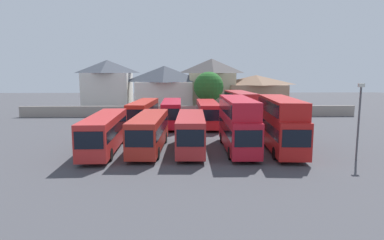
{
  "coord_description": "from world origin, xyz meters",
  "views": [
    {
      "loc": [
        -0.87,
        -31.48,
        7.51
      ],
      "look_at": [
        0.0,
        3.0,
        2.49
      ],
      "focal_mm": 31.27,
      "sensor_mm": 36.0,
      "label": 1
    }
  ],
  "objects": [
    {
      "name": "ground",
      "position": [
        0.0,
        18.0,
        0.0
      ],
      "size": [
        140.0,
        140.0,
        0.0
      ],
      "primitive_type": "plane",
      "color": "#424247"
    },
    {
      "name": "bus_2",
      "position": [
        -4.16,
        0.04,
        1.93
      ],
      "size": [
        3.06,
        11.18,
        3.38
      ],
      "rotation": [
        0.0,
        0.0,
        -1.62
      ],
      "color": "#B1271D",
      "rests_on": "ground"
    },
    {
      "name": "depot_boundary_wall",
      "position": [
        0.0,
        24.05,
        0.9
      ],
      "size": [
        56.0,
        0.5,
        1.8
      ],
      "primitive_type": "cube",
      "color": "gray",
      "rests_on": "ground"
    },
    {
      "name": "bus_9",
      "position": [
        6.93,
        13.94,
        2.68
      ],
      "size": [
        3.31,
        10.7,
        4.74
      ],
      "rotation": [
        0.0,
        0.0,
        -1.5
      ],
      "color": "#AD2428",
      "rests_on": "ground"
    },
    {
      "name": "bus_8",
      "position": [
        2.42,
        13.88,
        1.94
      ],
      "size": [
        2.72,
        10.65,
        3.39
      ],
      "rotation": [
        0.0,
        0.0,
        -1.56
      ],
      "color": "red",
      "rests_on": "ground"
    },
    {
      "name": "house_terrace_centre",
      "position": [
        -4.48,
        32.14,
        4.38
      ],
      "size": [
        10.96,
        7.48,
        8.57
      ],
      "color": "silver",
      "rests_on": "ground"
    },
    {
      "name": "house_terrace_right",
      "position": [
        4.57,
        33.67,
        5.08
      ],
      "size": [
        9.15,
        6.41,
        9.96
      ],
      "color": "#C6B293",
      "rests_on": "ground"
    },
    {
      "name": "house_terrace_far_right",
      "position": [
        13.24,
        33.51,
        3.48
      ],
      "size": [
        11.3,
        8.34,
        6.82
      ],
      "color": "#9E7A60",
      "rests_on": "ground"
    },
    {
      "name": "bus_3",
      "position": [
        -0.2,
        -0.34,
        1.96
      ],
      "size": [
        2.82,
        10.41,
        3.43
      ],
      "rotation": [
        0.0,
        0.0,
        -1.6
      ],
      "color": "#B02527",
      "rests_on": "ground"
    },
    {
      "name": "bus_1",
      "position": [
        -8.36,
        -0.19,
        1.96
      ],
      "size": [
        2.89,
        11.96,
        3.42
      ],
      "rotation": [
        0.0,
        0.0,
        -1.54
      ],
      "color": "red",
      "rests_on": "ground"
    },
    {
      "name": "bus_4",
      "position": [
        4.29,
        -0.22,
        2.82
      ],
      "size": [
        2.65,
        10.75,
        5.0
      ],
      "rotation": [
        0.0,
        0.0,
        -1.58
      ],
      "color": "red",
      "rests_on": "ground"
    },
    {
      "name": "house_terrace_left",
      "position": [
        -15.47,
        33.45,
        4.93
      ],
      "size": [
        8.99,
        7.7,
        9.68
      ],
      "color": "silver",
      "rests_on": "ground"
    },
    {
      "name": "tree_left_of_lot",
      "position": [
        3.49,
        26.55,
        4.87
      ],
      "size": [
        5.17,
        5.17,
        7.49
      ],
      "color": "brown",
      "rests_on": "ground"
    },
    {
      "name": "bus_6",
      "position": [
        -6.33,
        13.66,
        2.01
      ],
      "size": [
        3.24,
        11.53,
        3.53
      ],
      "rotation": [
        0.0,
        0.0,
        -1.64
      ],
      "color": "red",
      "rests_on": "ground"
    },
    {
      "name": "bus_5",
      "position": [
        8.38,
        -0.2,
        2.82
      ],
      "size": [
        3.33,
        11.55,
        5.0
      ],
      "rotation": [
        0.0,
        0.0,
        -1.64
      ],
      "color": "#B41917",
      "rests_on": "ground"
    },
    {
      "name": "lamp_post_lot_edge",
      "position": [
        13.9,
        -4.0,
        3.71
      ],
      "size": [
        0.5,
        0.24,
        6.53
      ],
      "color": "#4C4C51",
      "rests_on": "ground"
    },
    {
      "name": "bus_7",
      "position": [
        -2.51,
        14.25,
        2.01
      ],
      "size": [
        2.67,
        10.87,
        3.52
      ],
      "rotation": [
        0.0,
        0.0,
        -1.56
      ],
      "color": "red",
      "rests_on": "ground"
    }
  ]
}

